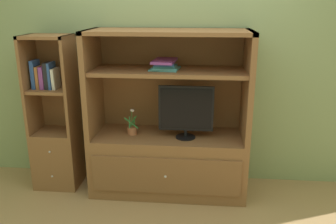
% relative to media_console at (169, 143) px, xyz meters
% --- Properties ---
extents(ground_plane, '(8.00, 8.00, 0.00)m').
position_rel_media_console_xyz_m(ground_plane, '(0.00, -0.41, -0.50)').
color(ground_plane, tan).
extents(painted_rear_wall, '(6.00, 0.10, 2.80)m').
position_rel_media_console_xyz_m(painted_rear_wall, '(0.00, 0.34, 0.90)').
color(painted_rear_wall, '#8C9E6B').
rests_on(painted_rear_wall, ground_plane).
extents(media_console, '(1.51, 0.61, 1.60)m').
position_rel_media_console_xyz_m(media_console, '(0.00, 0.00, 0.00)').
color(media_console, brown).
rests_on(media_console, ground_plane).
extents(tv_monitor, '(0.52, 0.19, 0.51)m').
position_rel_media_console_xyz_m(tv_monitor, '(0.17, -0.07, 0.37)').
color(tv_monitor, black).
rests_on(tv_monitor, media_console).
extents(potted_plant, '(0.14, 0.11, 0.26)m').
position_rel_media_console_xyz_m(potted_plant, '(-0.36, -0.02, 0.15)').
color(potted_plant, '#B26642').
rests_on(potted_plant, media_console).
extents(magazine_stack, '(0.28, 0.35, 0.09)m').
position_rel_media_console_xyz_m(magazine_stack, '(-0.04, -0.01, 0.79)').
color(magazine_stack, teal).
rests_on(magazine_stack, media_console).
extents(bookshelf_tall, '(0.44, 0.38, 1.55)m').
position_rel_media_console_xyz_m(bookshelf_tall, '(-1.15, 0.00, 0.03)').
color(bookshelf_tall, brown).
rests_on(bookshelf_tall, ground_plane).
extents(upright_book_row, '(0.23, 0.16, 0.27)m').
position_rel_media_console_xyz_m(upright_book_row, '(-1.20, -0.01, 0.66)').
color(upright_book_row, '#2D519E').
rests_on(upright_book_row, bookshelf_tall).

